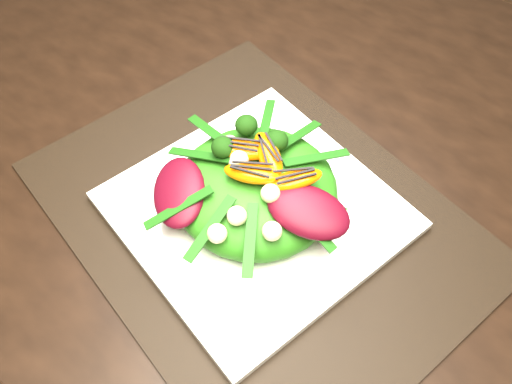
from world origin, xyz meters
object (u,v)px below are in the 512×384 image
Objects in this scene: dining_table at (242,110)px; plate_base at (256,211)px; lettuce_mound at (256,190)px; salad_bowl at (256,204)px; placemat at (256,214)px; orange_segment at (265,146)px.

dining_table is 5.53× the size of plate_base.
lettuce_mound is (0.14, -0.14, 0.07)m from dining_table.
placemat is at bearing -90.00° from salad_bowl.
lettuce_mound reaches higher than plate_base.
dining_table is 3.14× the size of placemat.
plate_base is at bearing -45.52° from dining_table.
salad_bowl is 0.03m from lettuce_mound.
orange_segment is at bearing 112.45° from lettuce_mound.
dining_table is at bearing 134.48° from salad_bowl.
plate_base is at bearing 90.00° from placemat.
orange_segment reaches higher than lettuce_mound.
plate_base is at bearing -67.55° from orange_segment.
plate_base is 0.04m from lettuce_mound.
plate_base is 0.01m from salad_bowl.
plate_base is 1.28× the size of salad_bowl.
placemat is 0.05m from lettuce_mound.
lettuce_mound is at bearing -90.00° from salad_bowl.
placemat is at bearing -90.00° from lettuce_mound.
placemat is 0.01m from plate_base.
salad_bowl is (0.14, -0.14, 0.04)m from dining_table.
placemat is at bearing -67.55° from orange_segment.
orange_segment is at bearing -40.99° from dining_table.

